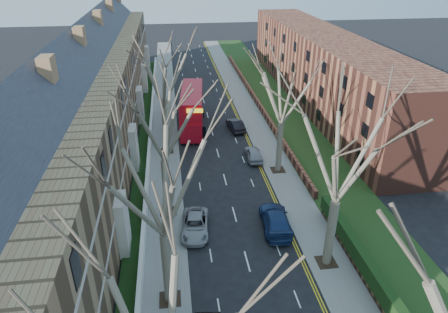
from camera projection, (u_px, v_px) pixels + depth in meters
name	position (u px, v px, depth m)	size (l,w,h in m)	color
pavement_left	(164.00, 117.00, 55.17)	(3.00, 102.00, 0.12)	slate
pavement_right	(250.00, 112.00, 56.60)	(3.00, 102.00, 0.12)	slate
terrace_left	(92.00, 100.00, 44.70)	(9.70, 78.00, 13.60)	#8E6A48
flats_right	(321.00, 68.00, 59.24)	(13.97, 54.00, 10.00)	brown
front_wall_left	(150.00, 137.00, 47.66)	(0.30, 78.00, 1.00)	white
grass_verge_right	(280.00, 110.00, 57.10)	(6.00, 102.00, 0.06)	#1F3B15
tree_left_mid	(159.00, 174.00, 21.78)	(10.50, 10.50, 14.71)	brown
tree_left_far	(161.00, 114.00, 30.74)	(10.15, 10.15, 14.22)	brown
tree_left_dist	(161.00, 69.00, 41.16)	(10.50, 10.50, 14.71)	brown
tree_right_mid	(344.00, 146.00, 24.91)	(10.50, 10.50, 14.71)	brown
tree_right_far	(284.00, 85.00, 37.38)	(10.15, 10.15, 14.22)	brown
double_decker_bus	(192.00, 110.00, 50.93)	(3.71, 11.81, 4.84)	#AF0C1A
car_left_far	(195.00, 225.00, 32.30)	(2.18, 4.72, 1.31)	#939398
car_right_near	(275.00, 220.00, 32.72)	(2.20, 5.41, 1.57)	navy
car_right_mid	(253.00, 154.00, 43.66)	(1.61, 4.00, 1.36)	#96969E
car_right_far	(236.00, 125.00, 50.83)	(1.49, 4.26, 1.40)	black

